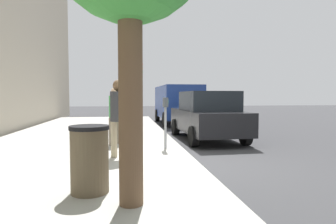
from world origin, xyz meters
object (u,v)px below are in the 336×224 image
object	(u,v)px
pedestrian_bystander	(119,112)
parking_meter	(165,112)
parking_officer	(115,111)
parked_van_far	(177,102)
pedestrian_at_meter	(131,113)
parked_sedan_near	(207,115)
trash_bin	(90,159)
traffic_signal	(139,80)

from	to	relation	value
pedestrian_bystander	parking_meter	bearing A→B (deg)	4.09
parking_officer	parked_van_far	bearing A→B (deg)	105.22
parking_meter	pedestrian_bystander	xyz separation A→B (m)	(-1.14, 1.24, 0.07)
pedestrian_at_meter	parked_van_far	world-z (taller)	parked_van_far
parked_sedan_near	trash_bin	size ratio (longest dim) A/B	4.41
pedestrian_bystander	parking_officer	bearing A→B (deg)	55.93
parking_meter	pedestrian_bystander	bearing A→B (deg)	132.65
pedestrian_at_meter	pedestrian_bystander	xyz separation A→B (m)	(-1.16, 0.29, 0.11)
pedestrian_bystander	parked_van_far	distance (m)	10.20
pedestrian_at_meter	trash_bin	bearing A→B (deg)	-82.90
parked_sedan_near	pedestrian_at_meter	bearing A→B (deg)	129.17
pedestrian_at_meter	parked_sedan_near	bearing A→B (deg)	57.14
pedestrian_bystander	parking_officer	size ratio (longest dim) A/B	1.07
traffic_signal	pedestrian_bystander	bearing A→B (deg)	175.18
pedestrian_bystander	parked_van_far	xyz separation A→B (m)	(9.72, -3.09, 0.02)
parking_officer	traffic_signal	xyz separation A→B (m)	(8.86, -1.07, 1.42)
traffic_signal	parked_van_far	bearing A→B (deg)	-117.24
pedestrian_at_meter	parked_van_far	distance (m)	9.00
parking_meter	parking_officer	xyz separation A→B (m)	(0.84, 1.40, -0.01)
parked_van_far	traffic_signal	world-z (taller)	traffic_signal
parked_sedan_near	traffic_signal	world-z (taller)	traffic_signal
parked_sedan_near	parked_van_far	distance (m)	6.29
parking_officer	trash_bin	size ratio (longest dim) A/B	1.70
pedestrian_at_meter	trash_bin	size ratio (longest dim) A/B	1.66
parking_meter	pedestrian_at_meter	bearing A→B (deg)	88.90
pedestrian_bystander	traffic_signal	bearing A→B (deg)	46.62
pedestrian_at_meter	traffic_signal	distance (m)	9.81
parking_meter	parked_sedan_near	distance (m)	2.96
pedestrian_at_meter	pedestrian_bystander	size ratio (longest dim) A/B	0.92
parked_sedan_near	parking_meter	bearing A→B (deg)	141.20
parked_sedan_near	traffic_signal	bearing A→B (deg)	16.36
parking_officer	pedestrian_bystander	bearing A→B (deg)	-47.58
traffic_signal	pedestrian_at_meter	bearing A→B (deg)	176.33
pedestrian_bystander	traffic_signal	xyz separation A→B (m)	(10.84, -0.91, 1.34)
parking_officer	traffic_signal	size ratio (longest dim) A/B	0.48
parked_van_far	traffic_signal	xyz separation A→B (m)	(1.12, 2.17, 1.32)
pedestrian_bystander	parked_van_far	world-z (taller)	parked_van_far
pedestrian_at_meter	traffic_signal	size ratio (longest dim) A/B	0.47
parking_meter	traffic_signal	bearing A→B (deg)	1.94
parking_officer	parked_sedan_near	xyz separation A→B (m)	(1.46, -3.24, -0.26)
parking_meter	trash_bin	bearing A→B (deg)	155.05
parking_meter	pedestrian_bystander	size ratio (longest dim) A/B	0.77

